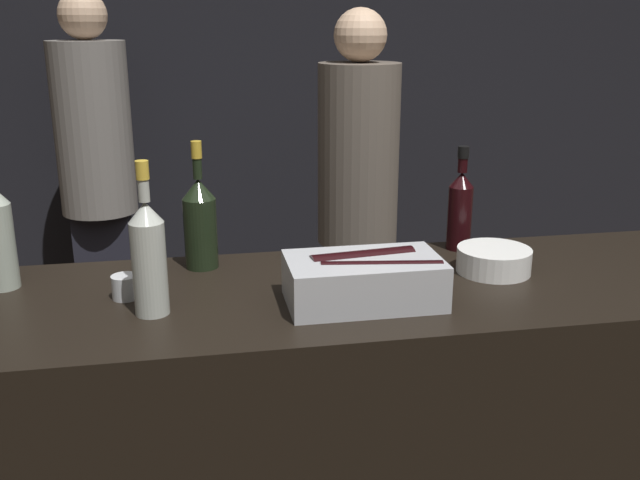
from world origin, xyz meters
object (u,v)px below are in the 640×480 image
at_px(rose_wine_bottle, 149,255).
at_px(person_blond_tee, 358,200).
at_px(bowl_white, 494,259).
at_px(candle_votive, 125,287).
at_px(champagne_bottle, 200,221).
at_px(ice_bin_with_bottles, 365,278).
at_px(red_wine_bottle_black_foil, 460,207).
at_px(person_in_hoodie, 97,173).

bearing_deg(rose_wine_bottle, person_blond_tee, 57.68).
height_order(bowl_white, candle_votive, bowl_white).
bearing_deg(rose_wine_bottle, champagne_bottle, 68.33).
bearing_deg(rose_wine_bottle, ice_bin_with_bottles, -2.77).
height_order(bowl_white, red_wine_bottle_black_foil, red_wine_bottle_black_foil).
bearing_deg(bowl_white, champagne_bottle, 166.53).
bearing_deg(candle_votive, ice_bin_with_bottles, -13.05).
height_order(ice_bin_with_bottles, red_wine_bottle_black_foil, red_wine_bottle_black_foil).
distance_m(champagne_bottle, red_wine_bottle_black_foil, 0.75).
xyz_separation_m(bowl_white, red_wine_bottle_black_foil, (-0.02, 0.21, 0.09)).
relative_size(bowl_white, red_wine_bottle_black_foil, 0.65).
distance_m(rose_wine_bottle, person_blond_tee, 1.49).
bearing_deg(ice_bin_with_bottles, bowl_white, 20.43).
relative_size(candle_votive, person_blond_tee, 0.04).
xyz_separation_m(bowl_white, rose_wine_bottle, (-0.89, -0.12, 0.11)).
bearing_deg(red_wine_bottle_black_foil, rose_wine_bottle, -159.10).
distance_m(red_wine_bottle_black_foil, person_blond_tee, 0.94).
height_order(bowl_white, person_blond_tee, person_blond_tee).
height_order(person_in_hoodie, person_blond_tee, person_in_hoodie).
distance_m(candle_votive, person_blond_tee, 1.43).
height_order(ice_bin_with_bottles, person_in_hoodie, person_in_hoodie).
distance_m(bowl_white, candle_votive, 0.96).
xyz_separation_m(candle_votive, champagne_bottle, (0.19, 0.20, 0.10)).
xyz_separation_m(ice_bin_with_bottles, bowl_white, (0.39, 0.15, -0.03)).
distance_m(rose_wine_bottle, red_wine_bottle_black_foil, 0.94).
relative_size(person_in_hoodie, person_blond_tee, 1.04).
xyz_separation_m(champagne_bottle, rose_wine_bottle, (-0.12, -0.31, 0.01)).
relative_size(champagne_bottle, person_blond_tee, 0.20).
bearing_deg(candle_votive, bowl_white, 0.87).
bearing_deg(ice_bin_with_bottles, red_wine_bottle_black_foil, 43.79).
height_order(rose_wine_bottle, person_blond_tee, person_blond_tee).
relative_size(rose_wine_bottle, person_blond_tee, 0.20).
distance_m(ice_bin_with_bottles, candle_votive, 0.59).
bearing_deg(ice_bin_with_bottles, rose_wine_bottle, 177.23).
distance_m(candle_votive, red_wine_bottle_black_foil, 0.97).
height_order(ice_bin_with_bottles, rose_wine_bottle, rose_wine_bottle).
bearing_deg(red_wine_bottle_black_foil, champagne_bottle, -177.96).
height_order(champagne_bottle, person_in_hoodie, person_in_hoodie).
relative_size(bowl_white, person_in_hoodie, 0.11).
bearing_deg(bowl_white, red_wine_bottle_black_foil, 95.22).
height_order(ice_bin_with_bottles, bowl_white, ice_bin_with_bottles).
bearing_deg(ice_bin_with_bottles, candle_votive, 166.95).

